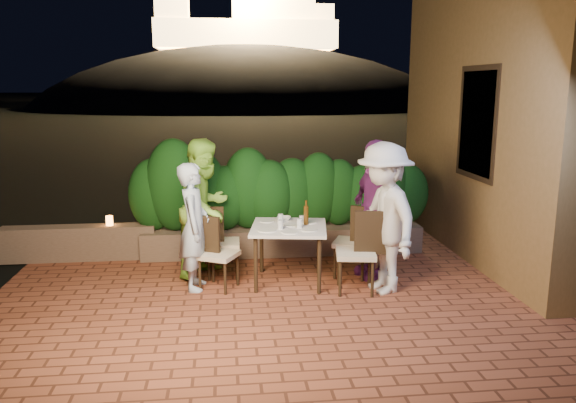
{
  "coord_description": "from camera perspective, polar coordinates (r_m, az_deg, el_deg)",
  "views": [
    {
      "loc": [
        -0.65,
        -5.89,
        2.51
      ],
      "look_at": [
        0.14,
        1.08,
        1.05
      ],
      "focal_mm": 35.0,
      "sensor_mm": 36.0,
      "label": 1
    }
  ],
  "objects": [
    {
      "name": "plate_sw",
      "position": [
        7.39,
        -2.18,
        -1.99
      ],
      "size": [
        0.2,
        0.2,
        0.01
      ],
      "primitive_type": "cylinder",
      "color": "white",
      "rests_on": "dining_table"
    },
    {
      "name": "plate_front",
      "position": [
        6.83,
        0.16,
        -3.13
      ],
      "size": [
        0.21,
        0.21,
        0.01
      ],
      "primitive_type": "cylinder",
      "color": "white",
      "rests_on": "dining_table"
    },
    {
      "name": "dining_table",
      "position": [
        7.24,
        0.09,
        -5.4
      ],
      "size": [
        1.07,
        1.07,
        0.75
      ],
      "primitive_type": null,
      "rotation": [
        0.0,
        0.0,
        -0.16
      ],
      "color": "white",
      "rests_on": "ground"
    },
    {
      "name": "glass_sw",
      "position": [
        7.29,
        -0.76,
        -1.73
      ],
      "size": [
        0.07,
        0.07,
        0.12
      ],
      "primitive_type": "cylinder",
      "color": "silver",
      "rests_on": "dining_table"
    },
    {
      "name": "plate_nw",
      "position": [
        6.92,
        -2.16,
        -2.93
      ],
      "size": [
        0.23,
        0.23,
        0.01
      ],
      "primitive_type": "cylinder",
      "color": "white",
      "rests_on": "dining_table"
    },
    {
      "name": "glass_ne",
      "position": [
        7.04,
        1.19,
        -2.22
      ],
      "size": [
        0.07,
        0.07,
        0.12
      ],
      "primitive_type": "cylinder",
      "color": "silver",
      "rests_on": "dining_table"
    },
    {
      "name": "bowl",
      "position": [
        7.45,
        -0.42,
        -1.74
      ],
      "size": [
        0.2,
        0.2,
        0.05
      ],
      "primitive_type": "imported",
      "rotation": [
        0.0,
        0.0,
        -0.06
      ],
      "color": "white",
      "rests_on": "dining_table"
    },
    {
      "name": "chair_right_back",
      "position": [
        7.5,
        6.48,
        -4.02
      ],
      "size": [
        0.59,
        0.59,
        0.96
      ],
      "primitive_type": null,
      "rotation": [
        0.0,
        0.0,
        2.73
      ],
      "color": "black",
      "rests_on": "ground"
    },
    {
      "name": "window_pane",
      "position": [
        8.18,
        18.83,
        7.56
      ],
      "size": [
        0.08,
        1.0,
        1.4
      ],
      "primitive_type": "cube",
      "color": "black",
      "rests_on": "building_wall"
    },
    {
      "name": "chair_left_front",
      "position": [
        7.06,
        -7.08,
        -5.22
      ],
      "size": [
        0.57,
        0.57,
        0.92
      ],
      "primitive_type": null,
      "rotation": [
        0.0,
        0.0,
        -0.47
      ],
      "color": "black",
      "rests_on": "ground"
    },
    {
      "name": "plate_se",
      "position": [
        7.34,
        2.05,
        -2.08
      ],
      "size": [
        0.24,
        0.24,
        0.01
      ],
      "primitive_type": "cylinder",
      "color": "white",
      "rests_on": "dining_table"
    },
    {
      "name": "window_frame",
      "position": [
        8.18,
        18.77,
        7.56
      ],
      "size": [
        0.06,
        1.15,
        1.55
      ],
      "primitive_type": "cube",
      "color": "black",
      "rests_on": "building_wall"
    },
    {
      "name": "parapet",
      "position": [
        8.77,
        -20.45,
        -3.95
      ],
      "size": [
        2.2,
        0.3,
        0.5
      ],
      "primitive_type": "cube",
      "color": "brown",
      "rests_on": "ground"
    },
    {
      "name": "diner_white",
      "position": [
        6.91,
        9.68,
        -1.69
      ],
      "size": [
        0.97,
        1.33,
        1.85
      ],
      "primitive_type": "imported",
      "rotation": [
        0.0,
        0.0,
        -1.31
      ],
      "color": "silver",
      "rests_on": "ground"
    },
    {
      "name": "hedge",
      "position": [
        8.38,
        -0.51,
        1.02
      ],
      "size": [
        4.0,
        0.7,
        1.1
      ],
      "primitive_type": null,
      "color": "#103B11",
      "rests_on": "planter"
    },
    {
      "name": "planter",
      "position": [
        8.55,
        -0.5,
        -3.92
      ],
      "size": [
        4.2,
        0.55,
        0.4
      ],
      "primitive_type": "cube",
      "color": "brown",
      "rests_on": "ground"
    },
    {
      "name": "glass_se",
      "position": [
        7.29,
        1.39,
        -1.81
      ],
      "size": [
        0.06,
        0.06,
        0.1
      ],
      "primitive_type": "cylinder",
      "color": "silver",
      "rests_on": "dining_table"
    },
    {
      "name": "parapet_lamp",
      "position": [
        8.59,
        -17.68,
        -1.87
      ],
      "size": [
        0.1,
        0.1,
        0.14
      ],
      "primitive_type": "cylinder",
      "color": "orange",
      "rests_on": "parapet"
    },
    {
      "name": "chair_left_back",
      "position": [
        7.51,
        -6.65,
        -4.07
      ],
      "size": [
        0.45,
        0.45,
        0.95
      ],
      "primitive_type": null,
      "rotation": [
        0.0,
        0.0,
        -0.02
      ],
      "color": "black",
      "rests_on": "ground"
    },
    {
      "name": "terrace_floor",
      "position": [
        6.93,
        -0.61,
        -10.17
      ],
      "size": [
        7.0,
        6.0,
        0.15
      ],
      "primitive_type": "cube",
      "color": "brown",
      "rests_on": "ground"
    },
    {
      "name": "diner_purple",
      "position": [
        7.44,
        8.8,
        -0.77
      ],
      "size": [
        0.66,
        1.14,
        1.83
      ],
      "primitive_type": "imported",
      "rotation": [
        0.0,
        0.0,
        -1.36
      ],
      "color": "#732777",
      "rests_on": "ground"
    },
    {
      "name": "beer_bottle",
      "position": [
        7.18,
        1.85,
        -1.13
      ],
      "size": [
        0.06,
        0.06,
        0.32
      ],
      "primitive_type": null,
      "color": "#4A2C0C",
      "rests_on": "dining_table"
    },
    {
      "name": "hill",
      "position": [
        66.27,
        -4.13,
        6.08
      ],
      "size": [
        52.0,
        40.0,
        22.0
      ],
      "primitive_type": "ellipsoid",
      "color": "black",
      "rests_on": "ground"
    },
    {
      "name": "chair_right_front",
      "position": [
        6.95,
        6.89,
        -5.07
      ],
      "size": [
        0.54,
        0.54,
        1.02
      ],
      "primitive_type": null,
      "rotation": [
        0.0,
        0.0,
        2.98
      ],
      "color": "black",
      "rests_on": "ground"
    },
    {
      "name": "diner_green",
      "position": [
        7.5,
        -8.34,
        -0.64
      ],
      "size": [
        1.07,
        1.13,
        1.83
      ],
      "primitive_type": "imported",
      "rotation": [
        0.0,
        0.0,
        0.99
      ],
      "color": "#99E046",
      "rests_on": "ground"
    },
    {
      "name": "glass_nw",
      "position": [
        6.97,
        -0.78,
        -2.37
      ],
      "size": [
        0.07,
        0.07,
        0.12
      ],
      "primitive_type": "cylinder",
      "color": "silver",
      "rests_on": "dining_table"
    },
    {
      "name": "ground",
      "position": [
        6.44,
        -0.15,
        -11.36
      ],
      "size": [
        400.0,
        400.0,
        0.0
      ],
      "primitive_type": "plane",
      "color": "black",
      "rests_on": "ground"
    },
    {
      "name": "fortress",
      "position": [
        66.43,
        -4.33,
        18.62
      ],
      "size": [
        26.0,
        8.0,
        8.0
      ],
      "primitive_type": null,
      "color": "#FFCC7A",
      "rests_on": "hill"
    },
    {
      "name": "plate_ne",
      "position": [
        6.95,
        2.15,
        -2.88
      ],
      "size": [
        0.21,
        0.21,
        0.01
      ],
      "primitive_type": "cylinder",
      "color": "white",
      "rests_on": "dining_table"
    },
    {
      "name": "building_wall",
      "position": [
        8.96,
        22.28,
        10.83
      ],
      "size": [
        1.6,
        5.0,
        5.0
      ],
      "primitive_type": "cube",
      "color": "brown",
      "rests_on": "ground"
    },
    {
      "name": "plate_centre",
      "position": [
        7.17,
        0.28,
        -2.41
      ],
      "size": [
        0.19,
        0.19,
        0.01
      ],
      "primitive_type": "cylinder",
      "color": "white",
      "rests_on": "dining_table"
    },
    {
      "name": "diner_blue",
      "position": [
        7.03,
        -9.5,
        -2.53
      ],
      "size": [
        0.42,
        0.6,
        1.59
      ],
      "primitive_type": "imported",
      "rotation": [
        0.0,
        0.0,
        1.51
      ],
      "color": "silver",
      "rests_on": "ground"
    }
  ]
}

